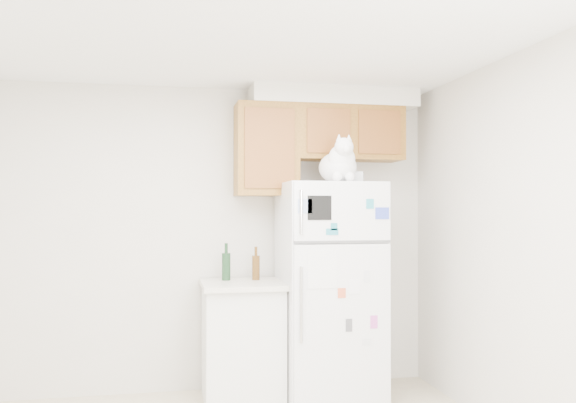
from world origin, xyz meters
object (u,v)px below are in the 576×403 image
object	(u,v)px
bottle_green	(226,262)
refrigerator	(330,289)
base_counter	(242,340)
storage_box_front	(354,177)
bottle_amber	(256,263)
cat	(339,165)
storage_box_back	(345,178)

from	to	relation	value
bottle_green	refrigerator	bearing A→B (deg)	-14.01
base_counter	storage_box_front	xyz separation A→B (m)	(0.89, -0.09, 1.28)
bottle_amber	cat	bearing A→B (deg)	-26.05
cat	storage_box_front	bearing A→B (deg)	35.55
base_counter	storage_box_front	size ratio (longest dim) A/B	6.13
refrigerator	storage_box_back	world-z (taller)	storage_box_back
refrigerator	bottle_amber	distance (m)	0.63
storage_box_back	refrigerator	bearing A→B (deg)	-138.76
storage_box_front	bottle_amber	world-z (taller)	storage_box_front
storage_box_front	bottle_amber	size ratio (longest dim) A/B	0.56
bottle_amber	storage_box_front	bearing A→B (deg)	-13.75
cat	bottle_green	world-z (taller)	cat
storage_box_front	bottle_green	world-z (taller)	storage_box_front
storage_box_back	storage_box_front	size ratio (longest dim) A/B	1.20
base_counter	storage_box_back	xyz separation A→B (m)	(0.86, 0.04, 1.29)
cat	storage_box_front	world-z (taller)	cat
refrigerator	bottle_amber	world-z (taller)	refrigerator
bottle_green	storage_box_back	bearing A→B (deg)	-5.08
cat	storage_box_front	xyz separation A→B (m)	(0.16, 0.11, -0.09)
bottle_green	bottle_amber	bearing A→B (deg)	-5.93
refrigerator	base_counter	world-z (taller)	refrigerator
bottle_amber	base_counter	bearing A→B (deg)	-140.11
bottle_green	bottle_amber	xyz separation A→B (m)	(0.24, -0.02, -0.01)
storage_box_back	storage_box_front	xyz separation A→B (m)	(0.03, -0.13, -0.01)
base_counter	storage_box_back	distance (m)	1.55
base_counter	cat	size ratio (longest dim) A/B	1.76
base_counter	cat	distance (m)	1.57
storage_box_front	bottle_green	distance (m)	1.23
refrigerator	bottle_amber	bearing A→B (deg)	162.75
refrigerator	cat	world-z (taller)	cat
storage_box_back	bottle_amber	xyz separation A→B (m)	(-0.73, 0.06, -0.70)
cat	bottle_green	distance (m)	1.19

